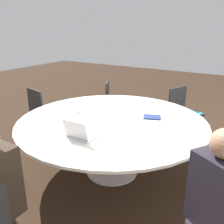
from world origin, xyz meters
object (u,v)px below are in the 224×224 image
at_px(chair_5, 43,109).
at_px(person_1, 215,198).
at_px(spiral_notebook, 152,117).
at_px(handbag, 148,121).
at_px(laptop, 79,134).
at_px(chair_4, 114,100).
at_px(chair_3, 183,109).
at_px(coffee_cup, 77,109).

bearing_deg(chair_5, person_1, -8.47).
xyz_separation_m(person_1, spiral_notebook, (-1.18, -0.96, 0.02)).
distance_m(spiral_notebook, handbag, 1.55).
bearing_deg(laptop, spiral_notebook, -112.27).
bearing_deg(chair_4, person_1, 16.43).
distance_m(chair_3, handbag, 0.77).
xyz_separation_m(chair_4, coffee_cup, (1.35, 0.23, 0.24)).
height_order(laptop, spiral_notebook, laptop).
relative_size(chair_4, handbag, 2.43).
bearing_deg(person_1, handbag, -25.90).
height_order(chair_3, coffee_cup, chair_3).
distance_m(person_1, laptop, 1.38).
relative_size(chair_3, person_1, 0.71).
relative_size(person_1, coffee_cup, 14.42).
height_order(chair_4, chair_5, same).
relative_size(spiral_notebook, coffee_cup, 2.94).
bearing_deg(person_1, laptop, 22.56).
xyz_separation_m(person_1, laptop, (-0.23, -1.35, 0.07)).
relative_size(spiral_notebook, handbag, 0.69).
bearing_deg(person_1, chair_4, -13.97).
height_order(chair_5, coffee_cup, chair_5).
xyz_separation_m(person_1, coffee_cup, (-0.86, -1.90, 0.05)).
relative_size(chair_3, coffee_cup, 10.30).
height_order(laptop, handbag, laptop).
relative_size(chair_4, person_1, 0.71).
distance_m(chair_5, handbag, 1.91).
bearing_deg(coffee_cup, chair_5, -107.20).
xyz_separation_m(spiral_notebook, handbag, (-1.30, -0.59, -0.60)).
bearing_deg(handbag, coffee_cup, -12.03).
xyz_separation_m(chair_3, handbag, (-0.13, -0.66, -0.39)).
bearing_deg(spiral_notebook, chair_5, -89.43).
bearing_deg(handbag, laptop, 5.00).
xyz_separation_m(chair_5, handbag, (-1.32, 1.32, -0.39)).
height_order(laptop, coffee_cup, laptop).
distance_m(chair_4, chair_5, 1.28).
relative_size(chair_5, spiral_notebook, 3.50).
bearing_deg(person_1, coffee_cup, 7.63).
xyz_separation_m(chair_5, laptop, (0.94, 1.52, 0.26)).
bearing_deg(coffee_cup, laptop, 40.48).
height_order(person_1, coffee_cup, person_1).
bearing_deg(handbag, chair_5, -45.20).
bearing_deg(chair_4, chair_5, -63.06).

